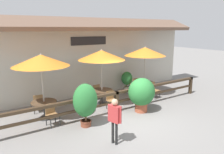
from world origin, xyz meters
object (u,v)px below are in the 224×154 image
Objects in this scene: chair_middle_wallside at (95,91)px; potted_plant_broad_leaf at (142,93)px; dining_table_middle at (102,93)px; chair_far_streetside at (154,89)px; chair_middle_streetside at (111,99)px; chair_near_wallside at (38,103)px; potted_plant_entrance_palm at (127,79)px; patio_umbrella_near at (41,60)px; dining_table_far at (144,84)px; patio_umbrella_far at (145,51)px; potted_plant_tall_tropical at (85,101)px; pedestrian at (115,115)px; chair_far_wallside at (134,84)px; chair_near_streetside at (52,114)px; patio_umbrella_middle at (102,55)px; dining_table_near at (44,105)px.

potted_plant_broad_leaf is at bearing 101.59° from chair_middle_wallside.
chair_far_streetside is (2.84, -0.66, -0.12)m from dining_table_middle.
chair_middle_streetside is 2.79m from chair_far_streetside.
potted_plant_entrance_palm reaches higher than chair_near_wallside.
chair_near_wallside is at bearing 92.62° from patio_umbrella_near.
dining_table_far is at bearing 88.22° from chair_far_streetside.
patio_umbrella_far reaches higher than potted_plant_tall_tropical.
dining_table_far is 5.63m from pedestrian.
chair_middle_streetside is 3.47m from patio_umbrella_far.
chair_far_wallside is 0.55× the size of pedestrian.
chair_far_streetside is at bearing 144.80° from chair_middle_wallside.
patio_umbrella_near reaches higher than potted_plant_entrance_palm.
chair_near_streetside is at bearing -86.51° from patio_umbrella_near.
chair_far_wallside is at bearing 118.78° from pedestrian.
patio_umbrella_middle reaches higher than chair_near_streetside.
dining_table_near is 3.40m from patio_umbrella_middle.
chair_far_wallside is at bearing 56.15° from potted_plant_broad_leaf.
chair_middle_streetside is (0.04, -0.77, -0.12)m from dining_table_middle.
dining_table_near is at bearing -176.88° from patio_umbrella_middle.
chair_far_streetside is (0.05, -0.73, -0.12)m from dining_table_far.
patio_umbrella_near is 3.21× the size of chair_far_streetside.
patio_umbrella_middle is 2.79m from patio_umbrella_far.
patio_umbrella_near is at bearing 124.12° from potted_plant_tall_tropical.
potted_plant_tall_tropical is at bearing -135.51° from dining_table_middle.
chair_middle_wallside is at bearing 86.29° from patio_umbrella_middle.
pedestrian reaches higher than chair_far_wallside.
potted_plant_tall_tropical reaches higher than chair_near_wallside.
potted_plant_tall_tropical is 1.10× the size of pedestrian.
patio_umbrella_near is 2.40m from potted_plant_tall_tropical.
potted_plant_broad_leaf is (-1.82, -1.86, 0.28)m from dining_table_far.
chair_near_wallside is (-0.08, 1.59, 0.00)m from chair_near_streetside.
chair_near_wallside reaches higher than dining_table_far.
chair_near_wallside is at bearing 8.56° from chair_far_wallside.
chair_middle_streetside is (2.91, -0.61, -1.96)m from patio_umbrella_near.
potted_plant_tall_tropical reaches higher than chair_middle_streetside.
chair_middle_streetside is at bearing -11.92° from dining_table_near.
chair_near_streetside and chair_far_wallside have the same top height.
patio_umbrella_far reaches higher than dining_table_near.
patio_umbrella_near reaches higher than dining_table_middle.
dining_table_near is 1.00× the size of dining_table_far.
chair_near_wallside is 0.82× the size of dining_table_middle.
potted_plant_broad_leaf is at bearing -23.06° from patio_umbrella_near.
dining_table_near is 1.23× the size of chair_far_streetside.
patio_umbrella_near reaches higher than potted_plant_tall_tropical.
chair_near_wallside is 0.55× the size of pedestrian.
chair_near_streetside is 1.00× the size of chair_middle_streetside.
chair_near_wallside and chair_middle_streetside have the same top height.
chair_middle_wallside is 3.13m from chair_far_streetside.
potted_plant_entrance_palm is (4.28, 3.01, -0.30)m from potted_plant_tall_tropical.
patio_umbrella_far is (2.78, 0.08, 0.00)m from patio_umbrella_middle.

